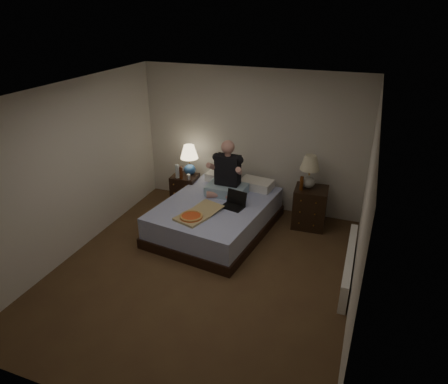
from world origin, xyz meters
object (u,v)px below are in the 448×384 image
at_px(soda_can, 189,177).
at_px(beer_bottle_right, 302,183).
at_px(nightstand_left, 185,190).
at_px(bed, 216,216).
at_px(beer_bottle_left, 181,173).
at_px(lamp_right, 309,172).
at_px(person, 227,168).
at_px(laptop, 233,201).
at_px(nightstand_right, 310,207).
at_px(lamp_left, 189,160).
at_px(water_bottle, 177,171).
at_px(pizza_box, 191,217).
at_px(radiator, 349,264).

distance_m(soda_can, beer_bottle_right, 2.00).
xyz_separation_m(nightstand_left, beer_bottle_right, (2.14, -0.09, 0.51)).
height_order(soda_can, beer_bottle_right, beer_bottle_right).
bearing_deg(bed, beer_bottle_left, 156.59).
relative_size(lamp_right, person, 0.60).
xyz_separation_m(bed, beer_bottle_right, (1.26, 0.58, 0.55)).
height_order(beer_bottle_right, laptop, beer_bottle_right).
xyz_separation_m(nightstand_left, nightstand_right, (2.29, 0.02, 0.05)).
distance_m(lamp_left, beer_bottle_right, 2.08).
relative_size(nightstand_right, laptop, 2.03).
xyz_separation_m(nightstand_right, laptop, (-1.10, -0.76, 0.29)).
distance_m(water_bottle, person, 1.06).
distance_m(soda_can, pizza_box, 1.32).
distance_m(lamp_right, soda_can, 2.11).
bearing_deg(lamp_right, laptop, -142.90).
distance_m(lamp_left, soda_can, 0.34).
height_order(nightstand_left, beer_bottle_right, beer_bottle_right).
height_order(lamp_left, water_bottle, lamp_left).
distance_m(bed, lamp_left, 1.27).
bearing_deg(bed, beer_bottle_right, 32.35).
bearing_deg(pizza_box, beer_bottle_left, 139.82).
bearing_deg(laptop, lamp_left, 155.72).
xyz_separation_m(lamp_right, water_bottle, (-2.30, -0.17, -0.26)).
bearing_deg(laptop, beer_bottle_right, 46.94).
distance_m(bed, beer_bottle_left, 1.10).
height_order(beer_bottle_right, radiator, beer_bottle_right).
xyz_separation_m(bed, radiator, (2.17, -0.54, -0.06)).
xyz_separation_m(nightstand_left, laptop, (1.19, -0.74, 0.34)).
bearing_deg(person, laptop, -57.54).
distance_m(water_bottle, pizza_box, 1.45).
relative_size(soda_can, beer_bottle_left, 0.43).
relative_size(nightstand_left, laptop, 1.73).
distance_m(water_bottle, laptop, 1.41).
distance_m(nightstand_left, pizza_box, 1.53).
xyz_separation_m(nightstand_right, pizza_box, (-1.56, -1.33, 0.21)).
height_order(lamp_right, beer_bottle_right, lamp_right).
xyz_separation_m(nightstand_left, person, (0.93, -0.31, 0.69)).
bearing_deg(bed, radiator, -6.47).
xyz_separation_m(person, pizza_box, (-0.19, -1.00, -0.43)).
relative_size(soda_can, person, 0.11).
bearing_deg(radiator, laptop, 165.80).
bearing_deg(water_bottle, bed, -29.55).
height_order(beer_bottle_left, laptop, beer_bottle_left).
distance_m(bed, radiator, 2.23).
bearing_deg(water_bottle, beer_bottle_right, 1.16).
xyz_separation_m(beer_bottle_left, pizza_box, (0.73, -1.17, -0.15)).
relative_size(bed, laptop, 6.06).
height_order(bed, laptop, laptop).
relative_size(nightstand_left, lamp_left, 1.05).
xyz_separation_m(water_bottle, laptop, (1.27, -0.61, -0.08)).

